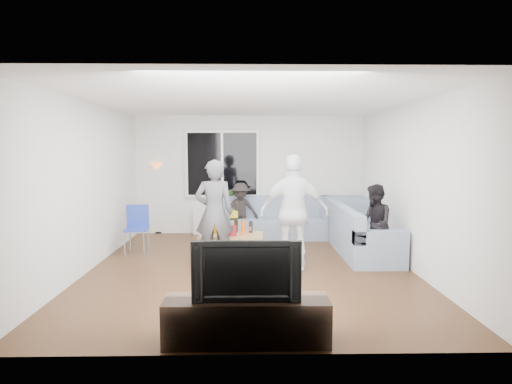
{
  "coord_description": "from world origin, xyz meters",
  "views": [
    {
      "loc": [
        -0.03,
        -6.35,
        1.88
      ],
      "look_at": [
        0.1,
        0.6,
        1.15
      ],
      "focal_mm": 28.88,
      "sensor_mm": 36.0,
      "label": 1
    }
  ],
  "objects_px": {
    "floor_lamp": "(158,198)",
    "sofa_back_section": "(276,218)",
    "side_chair": "(136,230)",
    "tv_console": "(247,320)",
    "player_right": "(294,212)",
    "television": "(247,269)",
    "spectator_right": "(374,224)",
    "spectator_back": "(241,210)",
    "player_left": "(214,212)",
    "coffee_table": "(231,246)",
    "sofa_right_section": "(364,231)"
  },
  "relations": [
    {
      "from": "side_chair",
      "to": "floor_lamp",
      "type": "distance_m",
      "value": 1.86
    },
    {
      "from": "side_chair",
      "to": "spectator_back",
      "type": "distance_m",
      "value": 2.28
    },
    {
      "from": "player_left",
      "to": "tv_console",
      "type": "relative_size",
      "value": 1.07
    },
    {
      "from": "sofa_back_section",
      "to": "player_right",
      "type": "height_order",
      "value": "player_right"
    },
    {
      "from": "player_right",
      "to": "tv_console",
      "type": "distance_m",
      "value": 2.64
    },
    {
      "from": "floor_lamp",
      "to": "player_left",
      "type": "xyz_separation_m",
      "value": [
        1.47,
        -2.57,
        0.07
      ]
    },
    {
      "from": "player_left",
      "to": "floor_lamp",
      "type": "bearing_deg",
      "value": -64.39
    },
    {
      "from": "sofa_right_section",
      "to": "player_left",
      "type": "distance_m",
      "value": 2.69
    },
    {
      "from": "sofa_back_section",
      "to": "spectator_right",
      "type": "bearing_deg",
      "value": -54.61
    },
    {
      "from": "side_chair",
      "to": "player_right",
      "type": "xyz_separation_m",
      "value": [
        2.73,
        -1.04,
        0.47
      ]
    },
    {
      "from": "spectator_right",
      "to": "coffee_table",
      "type": "bearing_deg",
      "value": -98.99
    },
    {
      "from": "sofa_back_section",
      "to": "sofa_right_section",
      "type": "distance_m",
      "value": 2.08
    },
    {
      "from": "player_left",
      "to": "spectator_back",
      "type": "xyz_separation_m",
      "value": [
        0.39,
        2.05,
        -0.27
      ]
    },
    {
      "from": "television",
      "to": "coffee_table",
      "type": "bearing_deg",
      "value": 95.02
    },
    {
      "from": "side_chair",
      "to": "television",
      "type": "bearing_deg",
      "value": -65.87
    },
    {
      "from": "sofa_back_section",
      "to": "spectator_right",
      "type": "relative_size",
      "value": 1.75
    },
    {
      "from": "floor_lamp",
      "to": "sofa_back_section",
      "type": "bearing_deg",
      "value": -11.95
    },
    {
      "from": "side_chair",
      "to": "player_right",
      "type": "distance_m",
      "value": 2.96
    },
    {
      "from": "floor_lamp",
      "to": "player_right",
      "type": "bearing_deg",
      "value": -46.46
    },
    {
      "from": "sofa_right_section",
      "to": "floor_lamp",
      "type": "relative_size",
      "value": 1.28
    },
    {
      "from": "television",
      "to": "side_chair",
      "type": "bearing_deg",
      "value": 119.83
    },
    {
      "from": "sofa_right_section",
      "to": "coffee_table",
      "type": "xyz_separation_m",
      "value": [
        -2.35,
        -0.1,
        -0.22
      ]
    },
    {
      "from": "player_left",
      "to": "television",
      "type": "bearing_deg",
      "value": 96.91
    },
    {
      "from": "coffee_table",
      "to": "television",
      "type": "distance_m",
      "value": 3.25
    },
    {
      "from": "sofa_right_section",
      "to": "player_right",
      "type": "bearing_deg",
      "value": 122.3
    },
    {
      "from": "sofa_right_section",
      "to": "coffee_table",
      "type": "relative_size",
      "value": 1.82
    },
    {
      "from": "player_left",
      "to": "television",
      "type": "relative_size",
      "value": 1.66
    },
    {
      "from": "tv_console",
      "to": "floor_lamp",
      "type": "bearing_deg",
      "value": 110.61
    },
    {
      "from": "floor_lamp",
      "to": "television",
      "type": "height_order",
      "value": "floor_lamp"
    },
    {
      "from": "player_left",
      "to": "tv_console",
      "type": "height_order",
      "value": "player_left"
    },
    {
      "from": "spectator_right",
      "to": "player_left",
      "type": "bearing_deg",
      "value": -88.13
    },
    {
      "from": "sofa_back_section",
      "to": "tv_console",
      "type": "xyz_separation_m",
      "value": [
        -0.61,
        -4.77,
        -0.2
      ]
    },
    {
      "from": "sofa_right_section",
      "to": "television",
      "type": "distance_m",
      "value": 3.9
    },
    {
      "from": "television",
      "to": "player_left",
      "type": "bearing_deg",
      "value": 100.99
    },
    {
      "from": "player_right",
      "to": "spectator_back",
      "type": "distance_m",
      "value": 2.53
    },
    {
      "from": "sofa_back_section",
      "to": "player_left",
      "type": "xyz_separation_m",
      "value": [
        -1.14,
        -2.02,
        0.43
      ]
    },
    {
      "from": "side_chair",
      "to": "tv_console",
      "type": "distance_m",
      "value": 4.03
    },
    {
      "from": "sofa_back_section",
      "to": "spectator_right",
      "type": "distance_m",
      "value": 2.54
    },
    {
      "from": "floor_lamp",
      "to": "television",
      "type": "distance_m",
      "value": 5.69
    },
    {
      "from": "side_chair",
      "to": "spectator_right",
      "type": "relative_size",
      "value": 0.65
    },
    {
      "from": "television",
      "to": "spectator_right",
      "type": "bearing_deg",
      "value": 52.66
    },
    {
      "from": "sofa_right_section",
      "to": "spectator_right",
      "type": "height_order",
      "value": "spectator_right"
    },
    {
      "from": "floor_lamp",
      "to": "side_chair",
      "type": "bearing_deg",
      "value": -90.0
    },
    {
      "from": "sofa_right_section",
      "to": "player_right",
      "type": "distance_m",
      "value": 1.65
    },
    {
      "from": "coffee_table",
      "to": "player_left",
      "type": "xyz_separation_m",
      "value": [
        -0.25,
        -0.45,
        0.65
      ]
    },
    {
      "from": "television",
      "to": "player_right",
      "type": "bearing_deg",
      "value": 73.36
    },
    {
      "from": "coffee_table",
      "to": "tv_console",
      "type": "xyz_separation_m",
      "value": [
        0.28,
        -3.2,
        0.02
      ]
    },
    {
      "from": "floor_lamp",
      "to": "spectator_right",
      "type": "height_order",
      "value": "floor_lamp"
    },
    {
      "from": "coffee_table",
      "to": "sofa_back_section",
      "type": "bearing_deg",
      "value": 60.58
    },
    {
      "from": "television",
      "to": "spectator_back",
      "type": "bearing_deg",
      "value": 91.75
    }
  ]
}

